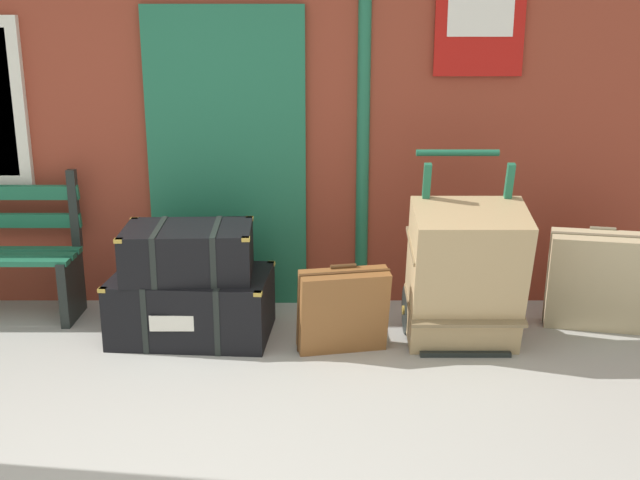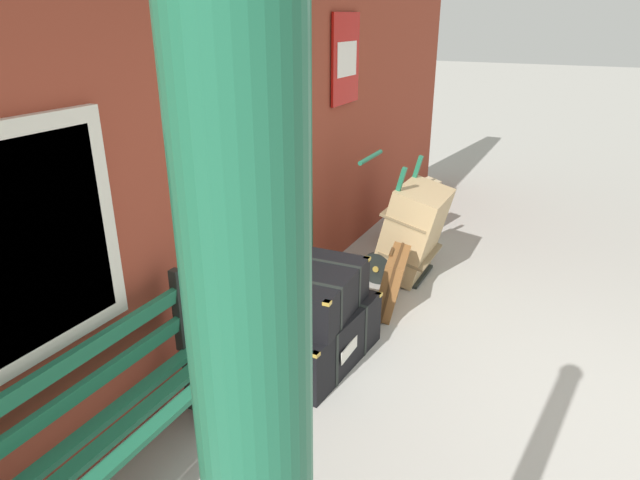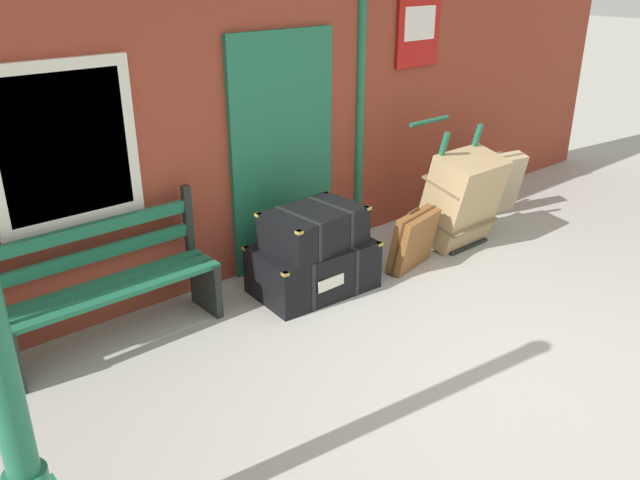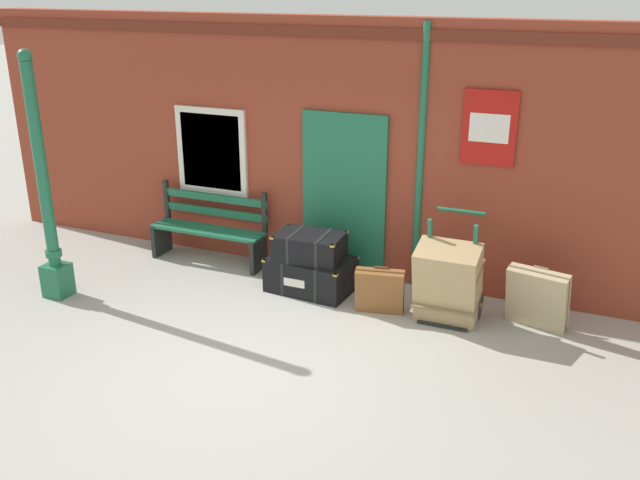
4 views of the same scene
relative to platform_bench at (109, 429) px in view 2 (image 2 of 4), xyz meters
The scene contains 9 objects.
ground_plane 2.79m from the platform_bench, 51.58° to the right, with size 60.00×60.00×0.00m, color #A3A099.
brick_facade 2.10m from the platform_bench, 14.37° to the left, with size 10.40×0.35×3.20m.
platform_bench is the anchor object (origin of this frame).
steamer_trunk_base 1.69m from the platform_bench, 12.35° to the right, with size 1.05×0.72×0.43m.
steamer_trunk_middle 1.68m from the platform_bench, 13.02° to the right, with size 0.83×0.58×0.33m.
porters_trolley 3.39m from the platform_bench, ahead, with size 0.71×0.65×1.19m.
large_brown_trunk 3.41m from the platform_bench, ahead, with size 0.70×0.63×0.96m.
suitcase_slate 2.69m from the platform_bench, 13.48° to the right, with size 0.59×0.35×0.57m.
suitcase_tan 4.31m from the platform_bench, ahead, with size 0.70×0.44×0.71m.
Camera 2 is at (-3.27, 0.16, 2.44)m, focal length 30.99 mm.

